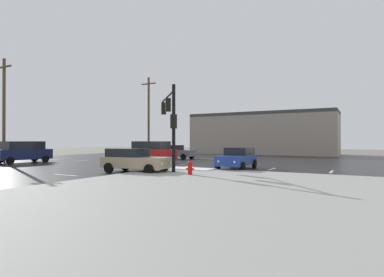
{
  "coord_description": "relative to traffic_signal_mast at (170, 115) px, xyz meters",
  "views": [
    {
      "loc": [
        15.77,
        -22.71,
        2.13
      ],
      "look_at": [
        -1.92,
        9.44,
        2.36
      ],
      "focal_mm": 28.83,
      "sensor_mm": 36.0,
      "label": 1
    }
  ],
  "objects": [
    {
      "name": "ground_plane",
      "position": [
        -4.29,
        4.99,
        -3.9
      ],
      "size": [
        120.0,
        120.0,
        0.0
      ],
      "primitive_type": "plane",
      "color": "slate"
    },
    {
      "name": "road_asphalt",
      "position": [
        -4.29,
        4.99,
        -3.89
      ],
      "size": [
        44.0,
        44.0,
        0.02
      ],
      "primitive_type": "cube",
      "color": "#232326",
      "rests_on": "ground_plane"
    },
    {
      "name": "sidewalk_corner",
      "position": [
        7.71,
        -7.01,
        -3.83
      ],
      "size": [
        18.0,
        18.0,
        0.14
      ],
      "primitive_type": "cube",
      "color": "#9E9E99",
      "rests_on": "ground_plane"
    },
    {
      "name": "snow_strip_curbside",
      "position": [
        0.71,
        0.99,
        -3.73
      ],
      "size": [
        4.0,
        1.6,
        0.06
      ],
      "primitive_type": "cube",
      "color": "white",
      "rests_on": "sidewalk_corner"
    },
    {
      "name": "lane_markings",
      "position": [
        -3.09,
        3.61,
        -3.88
      ],
      "size": [
        36.15,
        36.15,
        0.01
      ],
      "color": "silver",
      "rests_on": "road_asphalt"
    },
    {
      "name": "traffic_signal_mast",
      "position": [
        0.0,
        0.0,
        0.0
      ],
      "size": [
        3.83,
        4.34,
        5.55
      ],
      "rotation": [
        0.0,
        0.0,
        2.3
      ],
      "color": "black",
      "rests_on": "sidewalk_corner"
    },
    {
      "name": "fire_hydrant",
      "position": [
        2.75,
        -2.1,
        -3.36
      ],
      "size": [
        0.48,
        0.26,
        0.79
      ],
      "color": "red",
      "rests_on": "sidewalk_corner"
    },
    {
      "name": "strip_building_background",
      "position": [
        -2.14,
        30.06,
        -0.69
      ],
      "size": [
        21.81,
        8.0,
        6.41
      ],
      "color": "gray",
      "rests_on": "ground_plane"
    },
    {
      "name": "sedan_grey",
      "position": [
        -7.35,
        12.35,
        -3.05
      ],
      "size": [
        4.56,
        2.06,
        1.58
      ],
      "rotation": [
        0.0,
        0.0,
        -0.01
      ],
      "color": "slate",
      "rests_on": "road_asphalt"
    },
    {
      "name": "suv_navy",
      "position": [
        -16.46,
        0.02,
        -2.81
      ],
      "size": [
        2.51,
        4.96,
        2.03
      ],
      "rotation": [
        0.0,
        0.0,
        1.48
      ],
      "color": "#141E47",
      "rests_on": "road_asphalt"
    },
    {
      "name": "sedan_blue",
      "position": [
        3.43,
        3.94,
        -3.05
      ],
      "size": [
        2.16,
        4.59,
        1.58
      ],
      "rotation": [
        0.0,
        0.0,
        -1.53
      ],
      "color": "navy",
      "rests_on": "road_asphalt"
    },
    {
      "name": "sedan_tan",
      "position": [
        -1.67,
        -1.76,
        -3.05
      ],
      "size": [
        4.66,
        2.35,
        1.58
      ],
      "rotation": [
        0.0,
        0.0,
        0.09
      ],
      "color": "tan",
      "rests_on": "road_asphalt"
    },
    {
      "name": "suv_red",
      "position": [
        -6.28,
        6.35,
        -2.81
      ],
      "size": [
        4.87,
        2.24,
        2.03
      ],
      "rotation": [
        0.0,
        0.0,
        3.12
      ],
      "color": "#B21919",
      "rests_on": "road_asphalt"
    },
    {
      "name": "utility_pole_mid",
      "position": [
        -18.71,
        -0.49,
        1.34
      ],
      "size": [
        2.2,
        0.28,
        10.03
      ],
      "color": "brown",
      "rests_on": "ground_plane"
    },
    {
      "name": "utility_pole_far",
      "position": [
        -12.51,
        14.28,
        1.44
      ],
      "size": [
        2.2,
        0.28,
        10.24
      ],
      "color": "brown",
      "rests_on": "ground_plane"
    }
  ]
}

